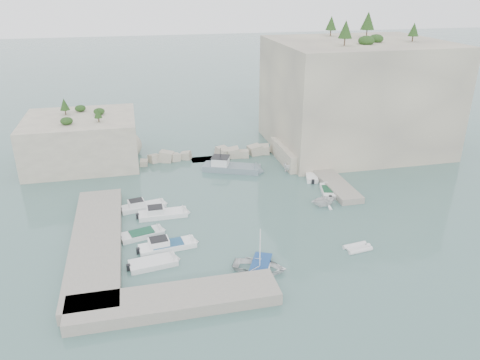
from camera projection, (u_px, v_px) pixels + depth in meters
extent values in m
plane|color=#4A706B|center=(252.00, 224.00, 53.30)|extent=(400.00, 400.00, 0.00)
cube|color=beige|center=(355.00, 95.00, 75.28)|extent=(26.00, 22.00, 17.00)
cube|color=beige|center=(305.00, 153.00, 71.61)|extent=(8.00, 10.00, 2.50)
cube|color=beige|center=(82.00, 140.00, 70.15)|extent=(16.00, 14.00, 7.00)
cube|color=#9E9689|center=(96.00, 242.00, 48.67)|extent=(5.00, 24.00, 1.10)
cube|color=#9E9689|center=(175.00, 300.00, 39.83)|extent=(18.00, 4.00, 1.10)
cube|color=#9E9689|center=(328.00, 177.00, 64.89)|extent=(3.00, 16.00, 0.80)
cube|color=beige|center=(211.00, 154.00, 72.50)|extent=(28.00, 3.00, 1.40)
imported|color=white|center=(260.00, 270.00, 44.91)|extent=(6.26, 5.57, 1.07)
imported|color=white|center=(324.00, 205.00, 57.81)|extent=(3.78, 3.36, 1.81)
imported|color=white|center=(297.00, 171.00, 67.96)|extent=(4.33, 2.07, 1.61)
cylinder|color=white|center=(260.00, 247.00, 43.86)|extent=(0.10, 0.10, 4.20)
cone|color=#1E4219|center=(346.00, 29.00, 65.51)|extent=(1.96, 1.96, 2.45)
cone|color=#1E4219|center=(368.00, 21.00, 75.09)|extent=(2.24, 2.24, 2.80)
cone|color=#1E4219|center=(414.00, 29.00, 69.97)|extent=(1.57, 1.57, 1.96)
cone|color=#1E4219|center=(331.00, 23.00, 76.95)|extent=(1.79, 1.79, 2.24)
cone|color=#1E4219|center=(64.00, 104.00, 69.49)|extent=(1.40, 1.40, 1.75)
cone|color=#1E4219|center=(98.00, 113.00, 66.18)|extent=(1.12, 1.12, 1.40)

